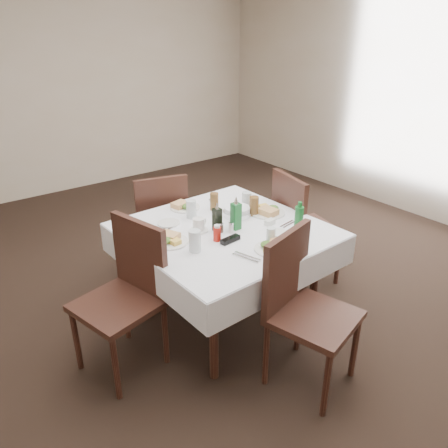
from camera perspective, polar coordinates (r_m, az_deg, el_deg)
name	(u,v)px	position (r m, az deg, el deg)	size (l,w,h in m)	color
ground_plane	(224,303)	(3.71, -0.04, -10.27)	(7.00, 7.00, 0.00)	black
room_shell	(224,92)	(3.06, -0.05, 16.88)	(6.04, 7.04, 2.80)	#BEAA8F
dining_table	(225,238)	(3.23, 0.09, -1.88)	(1.38, 1.38, 0.76)	black
chair_north	(160,218)	(3.94, -8.36, 0.81)	(0.56, 0.56, 0.96)	black
chair_south	(301,300)	(2.78, 10.04, -9.78)	(0.58, 0.58, 1.01)	black
chair_east	(299,222)	(3.80, 9.73, 0.22)	(0.57, 0.57, 1.01)	black
chair_west	(128,287)	(2.92, -12.40, -8.05)	(0.58, 0.58, 1.01)	black
meal_north	(184,206)	(3.55, -5.21, 2.36)	(0.24, 0.24, 0.05)	white
meal_south	(272,247)	(2.92, 6.35, -2.97)	(0.24, 0.24, 0.05)	white
meal_east	(268,211)	(3.45, 5.79, 1.70)	(0.27, 0.27, 0.06)	white
meal_west	(170,240)	(3.01, -7.08, -2.06)	(0.24, 0.24, 0.05)	white
side_plate_a	(169,223)	(3.30, -7.24, 0.12)	(0.17, 0.17, 0.01)	white
side_plate_b	(278,233)	(3.15, 7.13, -1.12)	(0.14, 0.14, 0.01)	white
water_n	(191,209)	(3.36, -4.29, 1.95)	(0.08, 0.08, 0.14)	silver
water_s	(271,235)	(2.98, 6.14, -1.50)	(0.06, 0.06, 0.11)	silver
water_e	(247,201)	(3.52, 2.96, 3.08)	(0.08, 0.08, 0.14)	silver
water_w	(195,241)	(2.86, -3.84, -2.22)	(0.08, 0.08, 0.15)	silver
iced_tea_a	(214,202)	(3.49, -1.29, 2.95)	(0.07, 0.07, 0.14)	brown
iced_tea_b	(254,206)	(3.40, 3.93, 2.36)	(0.07, 0.07, 0.15)	brown
bread_basket	(237,212)	(3.40, 1.72, 1.63)	(0.22, 0.22, 0.07)	silver
oil_cruet_dark	(217,219)	(3.13, -0.91, 0.71)	(0.05, 0.05, 0.22)	black
oil_cruet_green	(236,215)	(3.15, 1.56, 1.18)	(0.06, 0.06, 0.25)	#1A6C2C
ketchup_bottle	(217,233)	(3.00, -0.91, -1.23)	(0.05, 0.05, 0.12)	#B8180D
salt_shaker	(231,228)	(3.12, 0.92, -0.46)	(0.04, 0.04, 0.08)	white
pepper_shaker	(221,228)	(3.13, -0.38, -0.47)	(0.03, 0.03, 0.07)	#3E2E23
coffee_mug	(199,225)	(3.15, -3.32, -0.16)	(0.15, 0.14, 0.10)	white
sunglasses	(230,240)	(3.00, 0.83, -2.05)	(0.16, 0.06, 0.03)	black
green_bottle	(299,219)	(3.14, 9.74, 0.59)	(0.06, 0.06, 0.24)	#1A6C2C
sugar_caddy	(270,222)	(3.27, 6.00, 0.27)	(0.09, 0.06, 0.04)	white
cutlery_n	(213,202)	(3.66, -1.40, 2.83)	(0.09, 0.17, 0.01)	silver
cutlery_s	(246,257)	(2.81, 2.95, -4.37)	(0.10, 0.20, 0.01)	silver
cutlery_e	(288,224)	(3.29, 8.36, -0.02)	(0.17, 0.07, 0.01)	silver
cutlery_w	(162,232)	(3.17, -8.12, -1.05)	(0.21, 0.11, 0.01)	silver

